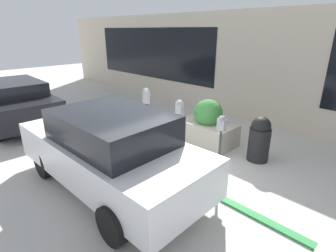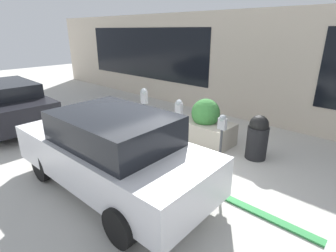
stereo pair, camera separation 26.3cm
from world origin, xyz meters
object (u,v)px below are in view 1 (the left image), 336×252
parking_meter_middle (146,108)px  planter_box (207,126)px  parked_car_rear (13,101)px  parked_car_middle (110,150)px  trash_bin (259,139)px  parking_meter_second (179,117)px  parking_meter_nearest (221,132)px

parking_meter_middle → planter_box: size_ratio=1.04×
planter_box → parked_car_rear: (5.60, 3.27, 0.26)m
planter_box → parked_car_rear: 6.49m
planter_box → parked_car_middle: size_ratio=0.36×
planter_box → parked_car_middle: (-0.01, 3.11, 0.32)m
parked_car_middle → parked_car_rear: (5.61, 0.16, -0.06)m
parked_car_middle → trash_bin: (-1.49, -3.17, -0.27)m
parking_meter_middle → trash_bin: 2.91m
parking_meter_second → trash_bin: bearing=-133.0°
parking_meter_nearest → parked_car_middle: parked_car_middle is taller
parking_meter_middle → trash_bin: (-2.49, -1.40, -0.52)m
parking_meter_second → trash_bin: size_ratio=1.38×
trash_bin → parking_meter_second: bearing=47.0°
parking_meter_middle → parked_car_middle: bearing=119.5°
planter_box → parked_car_rear: bearing=30.3°
parking_meter_middle → trash_bin: bearing=-150.8°
parking_meter_middle → parked_car_rear: parking_meter_middle is taller
parking_meter_second → parking_meter_middle: size_ratio=0.95×
parking_meter_second → parking_meter_middle: parking_meter_middle is taller
parked_car_middle → trash_bin: size_ratio=3.91×
parking_meter_second → parked_car_middle: bearing=84.3°
parking_meter_middle → parked_car_middle: size_ratio=0.37×
parking_meter_nearest → parking_meter_middle: size_ratio=0.87×
parking_meter_middle → parked_car_rear: 5.00m
parking_meter_middle → trash_bin: size_ratio=1.46×
parking_meter_nearest → trash_bin: (-0.18, -1.39, -0.50)m
parking_meter_middle → parking_meter_second: bearing=179.4°
parking_meter_nearest → parked_car_rear: size_ratio=0.32×
parked_car_middle → parked_car_rear: bearing=-0.1°
parking_meter_second → planter_box: bearing=-82.2°
parked_car_middle → trash_bin: bearing=-116.8°
parked_car_rear → trash_bin: size_ratio=4.02×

